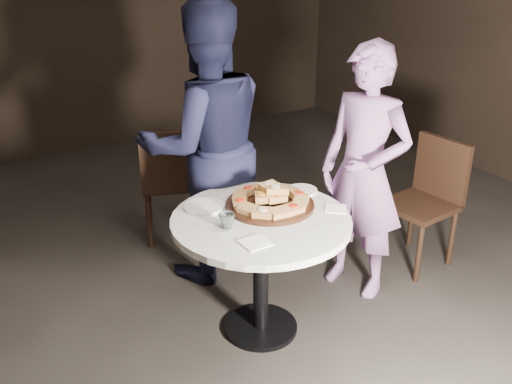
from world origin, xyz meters
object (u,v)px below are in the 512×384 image
at_px(diner_teal, 364,173).
at_px(chair_right, 428,193).
at_px(chair_far, 171,177).
at_px(water_glass, 227,221).
at_px(focaccia_pile, 271,197).
at_px(table, 261,240).
at_px(serving_board, 270,205).
at_px(diner_navy, 206,146).

bearing_deg(diner_teal, chair_right, 71.50).
bearing_deg(chair_far, water_glass, 101.23).
distance_m(water_glass, chair_far, 1.29).
xyz_separation_m(chair_right, diner_teal, (-0.61, -0.01, 0.28)).
height_order(chair_far, chair_right, chair_far).
relative_size(chair_right, diner_teal, 0.55).
height_order(focaccia_pile, chair_far, chair_far).
height_order(table, focaccia_pile, focaccia_pile).
height_order(table, serving_board, serving_board).
height_order(serving_board, diner_teal, diner_teal).
xyz_separation_m(diner_navy, diner_teal, (0.70, -0.67, -0.11)).
xyz_separation_m(table, chair_far, (0.03, 1.24, -0.08)).
bearing_deg(diner_teal, table, -104.38).
distance_m(focaccia_pile, chair_far, 1.18).
xyz_separation_m(chair_far, diner_teal, (0.74, -1.18, 0.27)).
distance_m(serving_board, diner_teal, 0.66).
relative_size(water_glass, chair_right, 0.10).
distance_m(diner_navy, diner_teal, 0.98).
distance_m(focaccia_pile, diner_navy, 0.66).
relative_size(serving_board, water_glass, 5.77).
bearing_deg(focaccia_pile, table, -142.68).
bearing_deg(water_glass, serving_board, 15.85).
height_order(serving_board, chair_far, chair_far).
bearing_deg(serving_board, chair_far, 94.14).
height_order(serving_board, chair_right, chair_right).
bearing_deg(chair_right, focaccia_pile, -95.47).
height_order(focaccia_pile, diner_teal, diner_teal).
xyz_separation_m(table, diner_teal, (0.77, 0.06, 0.19)).
relative_size(serving_board, chair_far, 0.56).
height_order(water_glass, chair_right, chair_right).
relative_size(table, water_glass, 12.74).
bearing_deg(table, chair_right, 2.99).
bearing_deg(diner_teal, focaccia_pile, -111.49).
bearing_deg(table, chair_far, 88.53).
bearing_deg(serving_board, diner_navy, 94.34).
distance_m(chair_far, chair_right, 1.78).
height_order(focaccia_pile, water_glass, focaccia_pile).
bearing_deg(serving_board, diner_teal, -2.31).
bearing_deg(serving_board, focaccia_pile, -3.44).
bearing_deg(water_glass, diner_teal, 3.80).
relative_size(serving_board, focaccia_pile, 1.11).
bearing_deg(diner_navy, focaccia_pile, 105.50).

